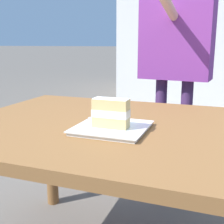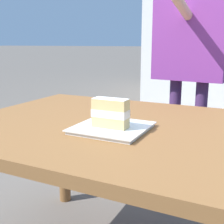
% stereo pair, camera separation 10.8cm
% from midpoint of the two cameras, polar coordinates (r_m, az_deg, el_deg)
% --- Properties ---
extents(patio_table, '(1.36, 0.95, 0.68)m').
position_cam_midpoint_polar(patio_table, '(1.19, 0.32, -6.47)').
color(patio_table, brown).
rests_on(patio_table, ground).
extents(dessert_plate, '(0.26, 0.26, 0.02)m').
position_cam_midpoint_polar(dessert_plate, '(1.10, -2.83, -3.09)').
color(dessert_plate, white).
rests_on(dessert_plate, patio_table).
extents(cake_slice, '(0.13, 0.06, 0.10)m').
position_cam_midpoint_polar(cake_slice, '(1.07, -3.11, -0.22)').
color(cake_slice, '#E0C17A').
rests_on(cake_slice, dessert_plate).
extents(dessert_fork, '(0.12, 0.14, 0.01)m').
position_cam_midpoint_polar(dessert_fork, '(1.29, -3.85, -0.85)').
color(dessert_fork, silver).
rests_on(dessert_fork, patio_table).
extents(diner_person, '(0.44, 0.56, 1.54)m').
position_cam_midpoint_polar(diner_person, '(1.86, 10.49, 13.86)').
color(diner_person, '#452855').
rests_on(diner_person, ground).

